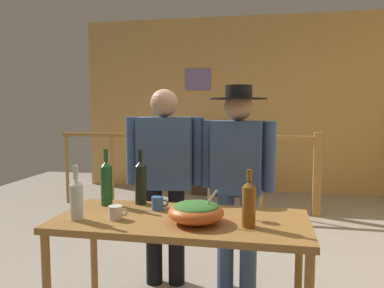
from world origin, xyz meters
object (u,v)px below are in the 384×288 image
(framed_picture, at_px, (198,80))
(mug_white, at_px, (116,212))
(mug_blue, at_px, (158,203))
(serving_table, at_px, (181,230))
(wine_bottle_dark, at_px, (141,181))
(wine_bottle_amber, at_px, (249,203))
(wine_bottle_clear, at_px, (76,198))
(person_standing_right, at_px, (238,172))
(flat_screen_tv, at_px, (221,144))
(wine_glass, at_px, (249,202))
(salad_bowl, at_px, (196,211))
(person_standing_left, at_px, (165,171))
(wine_bottle_green, at_px, (106,182))
(stair_railing, at_px, (224,160))
(tv_console, at_px, (221,177))

(framed_picture, distance_m, mug_white, 4.44)
(mug_blue, xyz_separation_m, mug_white, (-0.19, -0.24, -0.00))
(serving_table, xyz_separation_m, wine_bottle_dark, (-0.34, 0.27, 0.23))
(framed_picture, height_order, wine_bottle_amber, framed_picture)
(wine_bottle_amber, distance_m, mug_blue, 0.64)
(wine_bottle_clear, relative_size, person_standing_right, 0.21)
(mug_white, bearing_deg, person_standing_right, 49.96)
(flat_screen_tv, distance_m, wine_glass, 3.88)
(serving_table, bearing_deg, salad_bowl, -36.63)
(wine_glass, height_order, wine_bottle_clear, wine_bottle_clear)
(flat_screen_tv, bearing_deg, wine_bottle_clear, -95.31)
(mug_white, distance_m, person_standing_left, 0.80)
(framed_picture, bearing_deg, wine_bottle_green, -88.60)
(flat_screen_tv, relative_size, person_standing_right, 0.37)
(salad_bowl, height_order, wine_bottle_clear, wine_bottle_clear)
(salad_bowl, relative_size, wine_glass, 2.12)
(flat_screen_tv, height_order, wine_bottle_clear, wine_bottle_clear)
(person_standing_left, bearing_deg, wine_bottle_dark, 73.61)
(wine_bottle_amber, xyz_separation_m, wine_bottle_green, (-0.97, 0.29, 0.02))
(stair_railing, relative_size, mug_blue, 32.22)
(wine_bottle_green, relative_size, mug_blue, 3.42)
(tv_console, relative_size, wine_bottle_amber, 2.78)
(salad_bowl, xyz_separation_m, wine_bottle_green, (-0.67, 0.27, 0.09))
(mug_white, bearing_deg, wine_bottle_clear, -165.82)
(serving_table, relative_size, wine_bottle_amber, 4.68)
(serving_table, height_order, wine_glass, wine_glass)
(salad_bowl, relative_size, mug_blue, 2.90)
(wine_bottle_clear, xyz_separation_m, wine_bottle_green, (0.04, 0.35, 0.03))
(wine_bottle_dark, relative_size, mug_white, 3.17)
(flat_screen_tv, bearing_deg, stair_railing, -80.99)
(tv_console, distance_m, wine_bottle_green, 3.79)
(stair_railing, height_order, mug_white, stair_railing)
(person_standing_left, bearing_deg, stair_railing, -104.12)
(person_standing_left, bearing_deg, mug_white, 75.13)
(wine_glass, bearing_deg, framed_picture, 104.34)
(flat_screen_tv, xyz_separation_m, salad_bowl, (0.33, -3.96, 0.01))
(wine_bottle_clear, xyz_separation_m, mug_white, (0.22, 0.06, -0.09))
(wine_bottle_clear, bearing_deg, serving_table, 14.69)
(flat_screen_tv, distance_m, wine_bottle_green, 3.70)
(flat_screen_tv, relative_size, mug_white, 4.96)
(flat_screen_tv, bearing_deg, salad_bowl, -85.28)
(wine_bottle_amber, relative_size, wine_bottle_dark, 0.86)
(mug_blue, bearing_deg, flat_screen_tv, 90.54)
(tv_console, xyz_separation_m, wine_bottle_amber, (0.63, -4.01, 0.62))
(wine_bottle_amber, bearing_deg, person_standing_left, 131.55)
(wine_bottle_green, relative_size, person_standing_right, 0.24)
(wine_bottle_clear, distance_m, mug_white, 0.25)
(wine_glass, bearing_deg, wine_bottle_clear, -168.52)
(wine_bottle_dark, bearing_deg, wine_bottle_clear, -120.71)
(framed_picture, xyz_separation_m, flat_screen_tv, (0.44, -0.32, -1.04))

